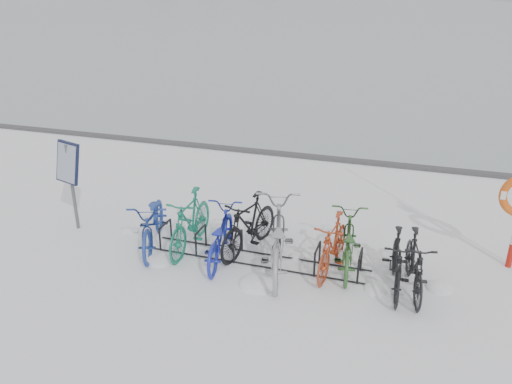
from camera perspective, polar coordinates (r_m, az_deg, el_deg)
name	(u,v)px	position (r m, az deg, el deg)	size (l,w,h in m)	color
ground	(257,260)	(8.98, 0.11, -7.78)	(900.00, 900.00, 0.00)	white
ice_sheet	(421,4)	(162.47, 18.30, 19.76)	(400.00, 298.00, 0.02)	#949FA7
quay_edge	(321,158)	(14.22, 7.47, 3.90)	(400.00, 0.25, 0.10)	#3F3F42
bike_rack	(257,251)	(8.89, 0.11, -6.77)	(4.00, 0.48, 0.46)	black
info_board	(68,168)	(10.23, -20.64, 2.62)	(0.64, 0.39, 1.81)	#595B5E
bike_0	(153,220)	(9.44, -11.66, -3.16)	(0.69, 1.97, 1.03)	navy
bike_1	(190,220)	(9.25, -7.54, -3.16)	(0.52, 1.84, 1.11)	#147457
bike_2	(220,234)	(8.86, -4.16, -4.79)	(0.63, 1.82, 0.95)	#1B27A7
bike_3	(249,223)	(9.08, -0.82, -3.55)	(0.51, 1.80, 1.08)	black
bike_4	(277,236)	(8.50, 2.37, -5.07)	(0.79, 2.27, 1.19)	gray
bike_5	(333,243)	(8.58, 8.79, -5.80)	(0.47, 1.66, 1.00)	#A4381A
bike_6	(348,241)	(8.74, 10.43, -5.50)	(0.64, 1.83, 0.96)	#2C5A27
bike_7	(397,261)	(8.29, 15.80, -7.56)	(0.46, 1.64, 0.98)	black
bike_8	(415,262)	(8.33, 17.70, -7.63)	(0.47, 1.65, 0.99)	black
snow_drifts	(274,268)	(8.75, 2.06, -8.68)	(6.23, 1.85, 0.23)	white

